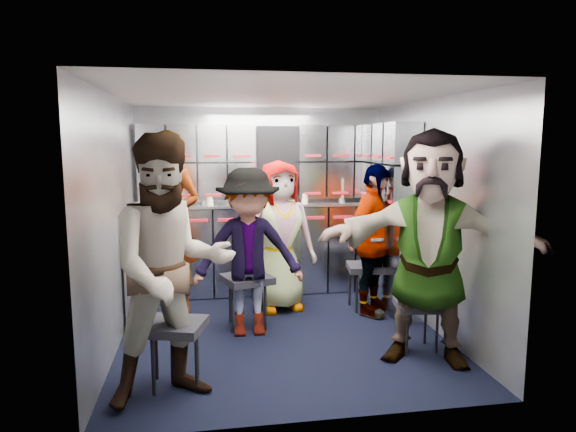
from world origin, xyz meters
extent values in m
plane|color=black|center=(0.00, 0.00, 0.00)|extent=(3.00, 3.00, 0.00)
cube|color=gray|center=(0.00, 1.50, 1.05)|extent=(2.80, 0.04, 2.10)
cube|color=gray|center=(-1.40, 0.00, 1.05)|extent=(0.04, 3.00, 2.10)
cube|color=gray|center=(1.40, 0.00, 1.05)|extent=(0.04, 3.00, 2.10)
cube|color=silver|center=(0.00, 0.00, 2.10)|extent=(2.80, 3.00, 0.02)
cube|color=#A4ABB5|center=(0.00, 1.29, 0.49)|extent=(2.68, 0.38, 0.99)
cube|color=#A4ABB5|center=(-1.19, 0.56, 0.49)|extent=(0.38, 0.76, 0.99)
cube|color=silver|center=(0.00, 1.29, 1.01)|extent=(2.68, 0.42, 0.03)
cube|color=#A4ABB5|center=(0.00, 1.35, 1.49)|extent=(2.68, 0.28, 0.82)
cube|color=#A4ABB5|center=(1.25, 0.70, 1.49)|extent=(0.28, 1.00, 0.82)
cube|color=#A4ABB5|center=(1.25, 0.60, 0.50)|extent=(0.28, 1.20, 1.00)
cube|color=#AD141F|center=(0.00, 1.09, 0.88)|extent=(2.60, 0.02, 0.03)
cube|color=black|center=(-0.88, -0.88, 0.44)|extent=(0.48, 0.47, 0.06)
cylinder|color=black|center=(-1.03, -1.00, 0.21)|extent=(0.02, 0.02, 0.41)
cylinder|color=black|center=(-0.74, -1.00, 0.21)|extent=(0.02, 0.02, 0.41)
cylinder|color=black|center=(-1.03, -0.75, 0.21)|extent=(0.02, 0.02, 0.41)
cylinder|color=black|center=(-0.74, -0.75, 0.21)|extent=(0.02, 0.02, 0.41)
cube|color=black|center=(-0.28, 0.22, 0.45)|extent=(0.51, 0.50, 0.06)
cylinder|color=black|center=(-0.43, 0.09, 0.22)|extent=(0.03, 0.03, 0.43)
cylinder|color=black|center=(-0.13, 0.09, 0.22)|extent=(0.03, 0.03, 0.43)
cylinder|color=black|center=(-0.43, 0.35, 0.22)|extent=(0.03, 0.03, 0.43)
cylinder|color=black|center=(-0.13, 0.35, 0.22)|extent=(0.03, 0.03, 0.43)
cube|color=black|center=(0.09, 0.87, 0.38)|extent=(0.39, 0.37, 0.05)
cylinder|color=black|center=(-0.04, 0.76, 0.18)|extent=(0.02, 0.02, 0.36)
cylinder|color=black|center=(0.22, 0.76, 0.18)|extent=(0.02, 0.02, 0.36)
cylinder|color=black|center=(-0.04, 0.97, 0.18)|extent=(0.02, 0.02, 0.36)
cylinder|color=black|center=(0.22, 0.97, 0.18)|extent=(0.02, 0.02, 0.36)
cube|color=black|center=(0.98, 0.54, 0.43)|extent=(0.44, 0.43, 0.06)
cylinder|color=black|center=(0.84, 0.42, 0.21)|extent=(0.02, 0.02, 0.41)
cylinder|color=black|center=(1.13, 0.42, 0.21)|extent=(0.02, 0.02, 0.41)
cylinder|color=black|center=(0.84, 0.67, 0.21)|extent=(0.02, 0.02, 0.41)
cylinder|color=black|center=(1.13, 0.67, 0.21)|extent=(0.02, 0.02, 0.41)
cube|color=black|center=(1.05, -0.56, 0.38)|extent=(0.40, 0.38, 0.05)
cylinder|color=black|center=(0.92, -0.67, 0.18)|extent=(0.02, 0.02, 0.37)
cylinder|color=black|center=(1.18, -0.67, 0.18)|extent=(0.02, 0.02, 0.37)
cylinder|color=black|center=(0.92, -0.45, 0.18)|extent=(0.02, 0.02, 0.37)
cylinder|color=black|center=(1.18, -0.45, 0.18)|extent=(0.02, 0.02, 0.37)
imported|color=black|center=(-1.01, 0.64, 0.91)|extent=(0.79, 0.69, 1.83)
imported|color=black|center=(-0.88, -1.06, 0.88)|extent=(1.02, 0.90, 1.77)
imported|color=black|center=(-0.28, 0.04, 0.75)|extent=(0.97, 0.57, 1.49)
imported|color=black|center=(0.09, 0.69, 0.76)|extent=(0.83, 0.63, 1.53)
imported|color=black|center=(0.98, 0.36, 0.75)|extent=(0.89, 0.87, 1.50)
imported|color=black|center=(1.05, -0.74, 0.91)|extent=(1.75, 1.21, 1.82)
cylinder|color=white|center=(-0.66, 1.24, 1.14)|extent=(0.06, 0.06, 0.23)
cylinder|color=white|center=(-0.29, 1.24, 1.15)|extent=(0.07, 0.07, 0.25)
cylinder|color=white|center=(0.90, 1.24, 1.17)|extent=(0.07, 0.07, 0.27)
cylinder|color=beige|center=(-0.59, 1.23, 1.08)|extent=(0.08, 0.08, 0.09)
cylinder|color=beige|center=(0.46, 1.23, 1.08)|extent=(0.07, 0.07, 0.11)
camera|label=1|loc=(-0.67, -4.39, 1.71)|focal=32.00mm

